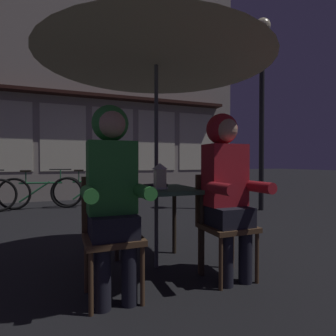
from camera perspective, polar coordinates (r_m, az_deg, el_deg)
The scene contains 13 objects.
ground_plane at distance 2.72m, azimuth -2.42°, elevation -19.88°, with size 60.00×60.00×0.00m, color black.
cafe_table at distance 2.56m, azimuth -2.43°, elevation -6.43°, with size 0.72×0.72×0.74m.
patio_umbrella at distance 2.76m, azimuth -2.46°, elevation 24.25°, with size 2.10×2.10×2.31m.
lantern at distance 2.45m, azimuth -1.70°, elevation -1.54°, with size 0.11×0.11×0.23m.
chair_left at distance 2.12m, azimuth -11.72°, elevation -12.17°, with size 0.40×0.40×0.87m.
chair_right at distance 2.46m, azimuth 11.26°, elevation -10.27°, with size 0.40×0.40×0.87m.
person_left_hooded at distance 2.01m, azimuth -11.49°, elevation -2.59°, with size 0.45×0.56×1.40m.
person_right_hooded at distance 2.37m, azimuth 12.04°, elevation -2.01°, with size 0.45×0.56×1.40m.
shopfront_building at distance 8.08m, azimuth -20.94°, elevation 16.26°, with size 10.00×0.93×6.20m.
street_lamp at distance 6.17m, azimuth 18.90°, elevation 17.50°, with size 0.32×0.32×3.88m.
bicycle_second at distance 6.36m, azimuth -24.88°, elevation -4.61°, with size 1.67×0.26×0.84m.
bicycle_third at distance 6.42m, azimuth -15.47°, elevation -4.48°, with size 1.68×0.15×0.84m.
book at distance 2.72m, azimuth -2.60°, elevation -3.57°, with size 0.20×0.14×0.02m, color black.
Camera 1 is at (-0.82, -2.40, 0.98)m, focal length 29.40 mm.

